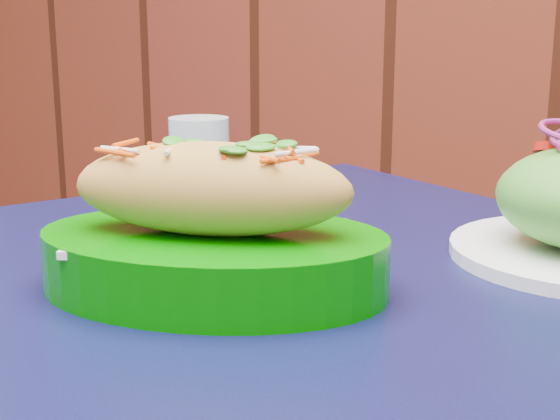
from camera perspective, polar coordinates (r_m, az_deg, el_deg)
The scene contains 3 objects.
cafe_table at distance 0.67m, azimuth -1.08°, elevation -12.47°, with size 1.05×1.05×0.75m.
banh_mi_basket at distance 0.61m, azimuth -4.96°, elevation -1.62°, with size 0.32×0.27×0.13m.
water_glass at distance 0.86m, azimuth -5.89°, elevation 3.22°, with size 0.07×0.07×0.11m, color silver.
Camera 1 is at (0.04, 1.25, 0.96)m, focal length 50.00 mm.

